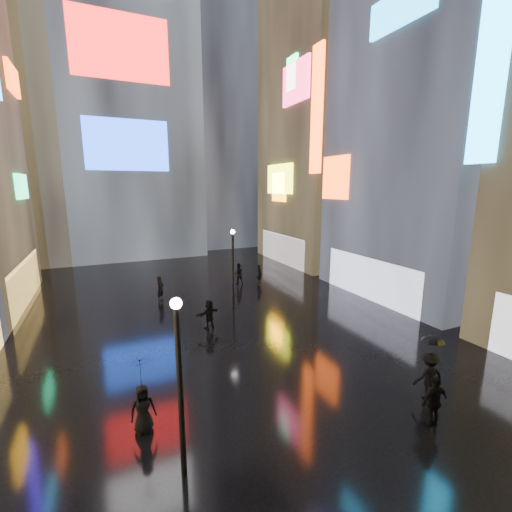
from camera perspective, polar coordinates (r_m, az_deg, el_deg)
ground at (r=23.26m, az=-8.18°, el=-8.51°), size 140.00×140.00×0.00m
building_right_mid at (r=29.22m, az=28.04°, el=24.26°), size 10.28×13.70×30.00m
building_right_far at (r=38.46m, az=11.53°, el=20.36°), size 10.28×12.00×28.00m
tower_main at (r=47.00m, az=-22.19°, el=26.90°), size 16.00×14.20×42.00m
tower_flank_right at (r=50.19m, az=-7.04°, el=21.86°), size 12.00×12.00×34.00m
tower_flank_left at (r=44.13m, az=-36.20°, el=16.00°), size 10.00×10.00×26.00m
lamp_near at (r=9.75m, az=-12.59°, el=-19.48°), size 0.30×0.30×5.20m
lamp_far at (r=22.50m, az=-3.84°, el=-1.28°), size 0.30×0.30×5.20m
pedestrian_2 at (r=15.16m, az=26.85°, el=-17.34°), size 1.29×0.90×1.83m
pedestrian_3 at (r=13.73m, az=27.59°, el=-20.63°), size 1.08×0.47×1.82m
pedestrian_4 at (r=12.71m, az=-18.32°, el=-23.02°), size 0.84×0.58×1.66m
pedestrian_5 at (r=19.80m, az=-7.80°, el=-9.60°), size 1.60×0.98×1.64m
pedestrian_6 at (r=25.04m, az=-15.64°, el=-5.26°), size 0.74×0.76×1.76m
pedestrian_7 at (r=28.28m, az=-2.97°, el=-2.96°), size 0.90×0.74×1.71m
umbrella_1 at (r=14.61m, az=27.31°, el=-12.94°), size 0.87×0.87×0.71m
umbrella_2 at (r=12.04m, az=-18.73°, el=-17.91°), size 1.33×1.34×0.93m
pedestrian_8 at (r=28.54m, az=0.56°, el=-2.96°), size 0.49×0.64×1.57m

